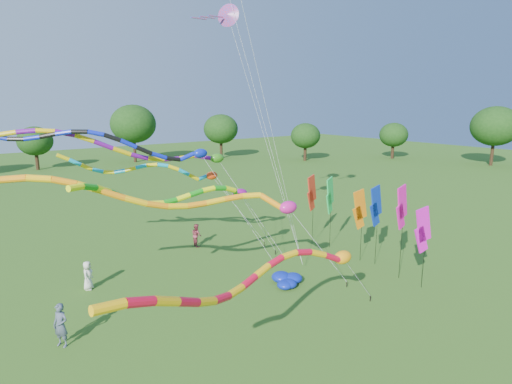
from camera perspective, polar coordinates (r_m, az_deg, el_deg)
ground at (r=21.55m, az=8.63°, el=-14.94°), size 160.00×160.00×0.00m
tree_ring at (r=21.39m, az=5.93°, el=0.36°), size 118.53×119.99×9.65m
tube_kite_red at (r=15.43m, az=3.18°, el=-10.44°), size 13.80×3.55×5.98m
tube_kite_orange at (r=19.56m, az=-8.93°, el=-0.87°), size 15.35×5.31×7.51m
tube_kite_purple at (r=23.72m, az=-16.70°, el=5.51°), size 15.50×5.47×9.06m
tube_kite_blue at (r=23.06m, az=-17.53°, el=5.92°), size 13.74×5.73×8.97m
tube_kite_cyan at (r=26.55m, az=-12.65°, el=2.73°), size 11.64×4.07×7.25m
tube_kite_green at (r=21.64m, az=-8.40°, el=-0.27°), size 12.74×3.31×7.12m
delta_kite_high_c at (r=24.69m, az=-3.82°, el=22.49°), size 5.36×3.83×14.95m
banner_pole_magenta_b at (r=24.31m, az=18.85°, el=-1.98°), size 1.16×0.22×5.38m
banner_pole_blue_b at (r=26.12m, az=15.69°, el=-1.83°), size 1.16×0.14×4.93m
banner_pole_orange at (r=26.60m, az=13.65°, el=-2.27°), size 1.16×0.20×4.57m
banner_pole_green at (r=28.52m, az=9.83°, el=-0.48°), size 1.11×0.49×4.90m
banner_pole_red at (r=29.15m, az=7.44°, el=-0.14°), size 1.14×0.40×4.90m
banner_pole_magenta_a at (r=23.69m, az=21.34°, el=-4.75°), size 1.15×0.32×4.48m
blue_nylon_heap at (r=24.07m, az=3.87°, el=-11.12°), size 1.65×1.47×0.60m
person_a at (r=24.47m, az=-21.52°, el=-10.31°), size 0.84×0.90×1.54m
person_b at (r=19.60m, az=-24.60°, el=-15.86°), size 0.73×0.80×1.83m
person_c at (r=29.53m, az=-7.93°, el=-5.71°), size 0.65×0.80×1.57m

